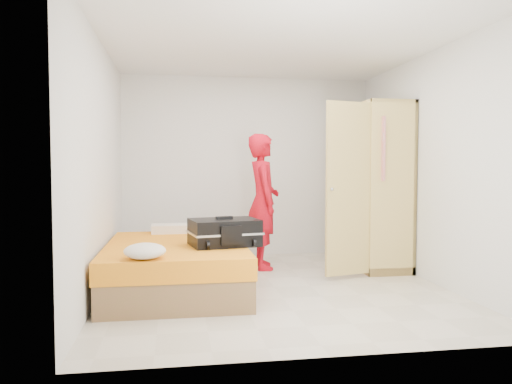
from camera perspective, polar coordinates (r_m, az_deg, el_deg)
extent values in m
plane|color=beige|center=(5.50, 2.09, -10.83)|extent=(4.00, 4.00, 0.00)
plane|color=white|center=(5.49, 2.14, 16.53)|extent=(4.00, 4.00, 0.00)
cube|color=white|center=(7.31, -0.94, 2.89)|extent=(3.60, 0.02, 2.60)
cube|color=white|center=(3.40, 8.69, 2.72)|extent=(3.60, 0.02, 2.60)
cube|color=white|center=(5.29, -17.39, 2.70)|extent=(0.02, 4.00, 2.60)
cube|color=white|center=(5.96, 19.37, 2.69)|extent=(0.02, 4.00, 2.60)
cube|color=olive|center=(5.41, -9.13, -9.47)|extent=(1.40, 2.00, 0.30)
cube|color=orange|center=(5.36, -9.16, -6.86)|extent=(1.42, 2.02, 0.20)
cube|color=#E9CA72|center=(6.76, 15.47, 0.65)|extent=(0.04, 1.20, 2.10)
cube|color=#E9CA72|center=(6.12, 15.43, 0.41)|extent=(0.58, 0.04, 2.10)
cube|color=#E9CA72|center=(7.19, 11.59, 0.83)|extent=(0.58, 0.04, 2.10)
cube|color=#E9CA72|center=(6.69, 13.46, 9.49)|extent=(0.58, 1.20, 0.04)
cube|color=tan|center=(6.76, 13.25, -7.86)|extent=(0.58, 1.20, 0.10)
cube|color=#E9CA72|center=(6.83, 10.30, 0.73)|extent=(0.04, 0.59, 2.00)
cube|color=#E9CA72|center=(5.85, 10.52, 0.36)|extent=(0.58, 0.19, 2.00)
cylinder|color=#B2B2B7|center=(6.67, 13.45, 8.13)|extent=(0.02, 1.10, 0.02)
imported|color=red|center=(6.38, 0.80, -1.08)|extent=(0.41, 0.63, 1.72)
cube|color=black|center=(5.14, -3.65, -4.61)|extent=(0.75, 0.60, 0.27)
cube|color=black|center=(5.12, -3.65, -2.95)|extent=(0.18, 0.08, 0.03)
ellipsoid|color=silver|center=(4.50, -12.59, -6.60)|extent=(0.37, 0.37, 0.14)
cube|color=silver|center=(6.18, -9.23, -4.13)|extent=(0.57, 0.30, 0.10)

